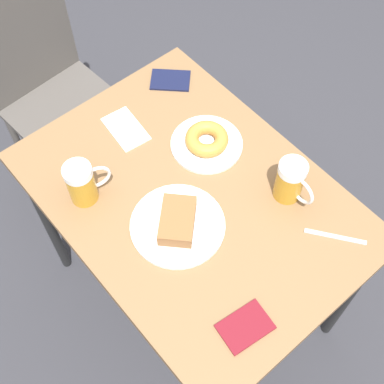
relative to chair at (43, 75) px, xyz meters
The scene contains 11 objects.
ground_plane 1.03m from the chair, 89.91° to the right, with size 8.00×8.00×0.00m, color #333338.
table 0.88m from the chair, 89.91° to the right, with size 0.69×0.97×0.77m.
chair is the anchor object (origin of this frame).
plate_with_cake 0.95m from the chair, 95.67° to the right, with size 0.26×0.26×0.05m.
plate_with_donut 0.81m from the chair, 78.89° to the right, with size 0.21×0.21×0.05m.
beer_mug_left 0.76m from the chair, 108.40° to the right, with size 0.12×0.08×0.14m.
beer_mug_center 1.09m from the chair, 78.65° to the right, with size 0.08×0.13×0.14m.
napkin_folded 0.59m from the chair, 89.65° to the right, with size 0.11×0.16×0.00m.
fork 1.25m from the chair, 80.21° to the right, with size 0.11×0.14×0.00m.
passport_near_edge 1.26m from the chair, 96.62° to the right, with size 0.14×0.10×0.01m.
passport_far_edge 0.58m from the chair, 64.78° to the right, with size 0.15×0.15×0.01m.
Camera 1 is at (-0.51, -0.60, 2.05)m, focal length 50.00 mm.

